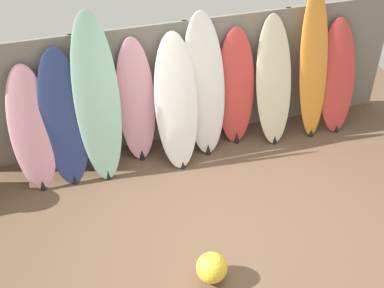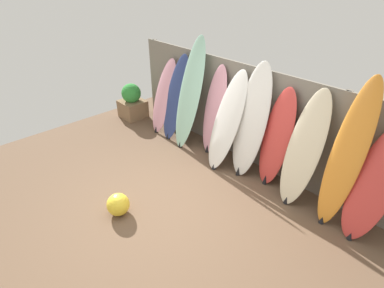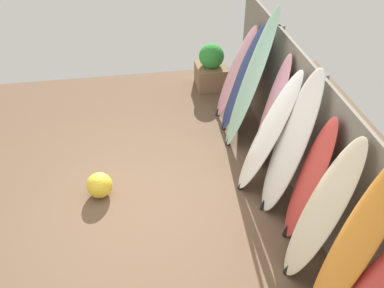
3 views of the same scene
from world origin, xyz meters
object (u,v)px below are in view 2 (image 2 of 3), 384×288
at_px(surfboard_white_5, 251,122).
at_px(surfboard_red_9, 373,186).
at_px(surfboard_pink_0, 164,97).
at_px(surfboard_orange_8, 347,156).
at_px(surfboard_pink_3, 214,111).
at_px(planter_box, 132,102).
at_px(surfboard_red_6, 276,139).
at_px(beach_ball, 118,204).
at_px(surfboard_seafoam_2, 190,95).
at_px(surfboard_navy_1, 176,99).
at_px(surfboard_white_4, 227,122).
at_px(surfboard_cream_7, 304,150).

height_order(surfboard_white_5, surfboard_red_9, surfboard_white_5).
relative_size(surfboard_pink_0, surfboard_white_5, 0.80).
bearing_deg(surfboard_pink_0, surfboard_orange_8, 0.82).
distance_m(surfboard_pink_3, planter_box, 2.46).
xyz_separation_m(surfboard_pink_3, surfboard_red_6, (1.39, -0.01, -0.02)).
bearing_deg(surfboard_red_6, beach_ball, -114.72).
bearing_deg(surfboard_seafoam_2, beach_ball, -69.57).
relative_size(surfboard_pink_0, surfboard_pink_3, 0.92).
bearing_deg(beach_ball, surfboard_pink_3, 97.38).
distance_m(surfboard_navy_1, surfboard_red_9, 3.85).
bearing_deg(surfboard_pink_3, surfboard_orange_8, -1.99).
bearing_deg(surfboard_orange_8, surfboard_white_4, -176.78).
xyz_separation_m(surfboard_pink_3, surfboard_orange_8, (2.49, -0.09, 0.21)).
bearing_deg(surfboard_pink_0, surfboard_navy_1, -1.24).
bearing_deg(planter_box, surfboard_red_9, 2.50).
height_order(surfboard_navy_1, surfboard_pink_3, surfboard_navy_1).
bearing_deg(planter_box, surfboard_white_5, 4.30).
bearing_deg(surfboard_red_6, surfboard_white_4, -168.22).
bearing_deg(surfboard_navy_1, surfboard_pink_3, 8.95).
xyz_separation_m(surfboard_cream_7, surfboard_orange_8, (0.58, 0.01, 0.17)).
distance_m(planter_box, beach_ball, 3.39).
distance_m(surfboard_red_6, beach_ball, 2.67).
distance_m(surfboard_pink_3, surfboard_red_6, 1.39).
xyz_separation_m(surfboard_pink_3, surfboard_cream_7, (1.91, -0.10, 0.04)).
relative_size(surfboard_pink_3, surfboard_red_9, 1.06).
relative_size(surfboard_red_6, surfboard_orange_8, 0.79).
height_order(surfboard_navy_1, surfboard_white_5, surfboard_white_5).
relative_size(surfboard_pink_0, surfboard_cream_7, 0.87).
height_order(surfboard_red_6, beach_ball, surfboard_red_6).
distance_m(surfboard_white_4, surfboard_cream_7, 1.42).
relative_size(surfboard_white_5, surfboard_orange_8, 0.93).
bearing_deg(surfboard_red_9, surfboard_white_5, 179.49).
height_order(surfboard_pink_3, surfboard_red_9, surfboard_pink_3).
xyz_separation_m(surfboard_white_5, beach_ball, (-0.61, -2.28, -0.81)).
bearing_deg(surfboard_red_9, surfboard_white_4, -177.52).
bearing_deg(surfboard_white_4, planter_box, -177.48).
height_order(surfboard_pink_3, surfboard_cream_7, surfboard_cream_7).
bearing_deg(surfboard_pink_0, planter_box, -169.88).
bearing_deg(surfboard_cream_7, surfboard_red_6, 170.42).
xyz_separation_m(surfboard_red_9, beach_ball, (-2.59, -2.27, -0.63)).
xyz_separation_m(surfboard_cream_7, surfboard_red_9, (0.99, 0.00, -0.08)).
bearing_deg(surfboard_white_4, beach_ball, -94.97).
height_order(surfboard_pink_0, surfboard_pink_3, surfboard_pink_3).
bearing_deg(beach_ball, surfboard_white_5, 75.12).
xyz_separation_m(surfboard_navy_1, surfboard_red_9, (3.85, 0.06, -0.05)).
bearing_deg(surfboard_white_4, surfboard_red_6, 11.78).
bearing_deg(beach_ball, surfboard_white_4, 85.03).
bearing_deg(planter_box, surfboard_pink_3, 7.75).
xyz_separation_m(surfboard_pink_0, surfboard_red_6, (2.75, 0.13, 0.05)).
relative_size(surfboard_seafoam_2, beach_ball, 6.34).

